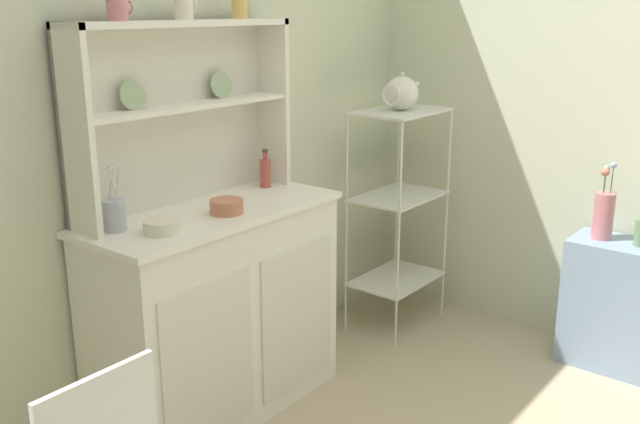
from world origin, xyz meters
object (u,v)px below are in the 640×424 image
object	(u,v)px
bakers_rack	(398,195)
bowl_mixing_large	(162,227)
hutch_shelf_unit	(179,100)
jam_bottle	(265,172)
flower_vase	(604,213)
side_shelf_blue	(620,306)
cup_rose_0	(118,8)
utensil_jar	(115,214)
hutch_cabinet	(218,311)
porcelain_teapot	(402,93)

from	to	relation	value
bakers_rack	bowl_mixing_large	distance (m)	1.50
hutch_shelf_unit	jam_bottle	distance (m)	0.53
hutch_shelf_unit	flower_vase	world-z (taller)	hutch_shelf_unit
side_shelf_blue	cup_rose_0	size ratio (longest dim) A/B	6.96
utensil_jar	jam_bottle	bearing A→B (deg)	0.61
cup_rose_0	utensil_jar	size ratio (longest dim) A/B	0.35
side_shelf_blue	bowl_mixing_large	bearing A→B (deg)	147.58
hutch_cabinet	utensil_jar	world-z (taller)	utensil_jar
bakers_rack	flower_vase	size ratio (longest dim) A/B	3.18
bakers_rack	bowl_mixing_large	size ratio (longest dim) A/B	8.81
flower_vase	side_shelf_blue	bearing A→B (deg)	-89.93
bowl_mixing_large	flower_vase	xyz separation A→B (m)	(1.73, -0.98, -0.17)
hutch_shelf_unit	bakers_rack	world-z (taller)	hutch_shelf_unit
hutch_shelf_unit	jam_bottle	size ratio (longest dim) A/B	5.96
flower_vase	cup_rose_0	bearing A→B (deg)	145.38
bakers_rack	utensil_jar	bearing A→B (deg)	173.45
bakers_rack	bowl_mixing_large	world-z (taller)	bakers_rack
utensil_jar	flower_vase	world-z (taller)	utensil_jar
bakers_rack	porcelain_teapot	xyz separation A→B (m)	(-0.00, 0.00, 0.52)
side_shelf_blue	jam_bottle	distance (m)	1.74
bakers_rack	porcelain_teapot	world-z (taller)	porcelain_teapot
utensil_jar	flower_vase	size ratio (longest dim) A/B	0.71
bakers_rack	flower_vase	distance (m)	0.98
hutch_shelf_unit	jam_bottle	xyz separation A→B (m)	(0.39, -0.08, -0.34)
hutch_shelf_unit	bowl_mixing_large	world-z (taller)	hutch_shelf_unit
bowl_mixing_large	porcelain_teapot	xyz separation A→B (m)	(1.49, -0.03, 0.32)
hutch_cabinet	utensil_jar	bearing A→B (deg)	168.77
bowl_mixing_large	utensil_jar	distance (m)	0.18
bakers_rack	bowl_mixing_large	bearing A→B (deg)	178.87
hutch_shelf_unit	porcelain_teapot	size ratio (longest dim) A/B	3.87
hutch_cabinet	cup_rose_0	world-z (taller)	cup_rose_0
hutch_cabinet	jam_bottle	size ratio (longest dim) A/B	6.39
utensil_jar	porcelain_teapot	distance (m)	1.61
porcelain_teapot	flower_vase	xyz separation A→B (m)	(0.24, -0.95, -0.50)
hutch_shelf_unit	side_shelf_blue	world-z (taller)	hutch_shelf_unit
jam_bottle	bakers_rack	bearing A→B (deg)	-13.51
hutch_shelf_unit	side_shelf_blue	bearing A→B (deg)	-43.28
hutch_cabinet	hutch_shelf_unit	xyz separation A→B (m)	(-0.00, 0.16, 0.84)
side_shelf_blue	utensil_jar	size ratio (longest dim) A/B	2.40
hutch_cabinet	cup_rose_0	bearing A→B (deg)	156.48
bakers_rack	jam_bottle	bearing A→B (deg)	166.49
flower_vase	hutch_shelf_unit	bearing A→B (deg)	139.41
cup_rose_0	porcelain_teapot	distance (m)	1.53
bowl_mixing_large	utensil_jar	xyz separation A→B (m)	(-0.08, 0.15, 0.04)
hutch_cabinet	cup_rose_0	size ratio (longest dim) A/B	12.25
cup_rose_0	utensil_jar	world-z (taller)	cup_rose_0
bowl_mixing_large	cup_rose_0	bearing A→B (deg)	81.51
side_shelf_blue	utensil_jar	distance (m)	2.29
porcelain_teapot	hutch_cabinet	bearing A→B (deg)	175.02
hutch_shelf_unit	cup_rose_0	xyz separation A→B (m)	(-0.28, -0.04, 0.34)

